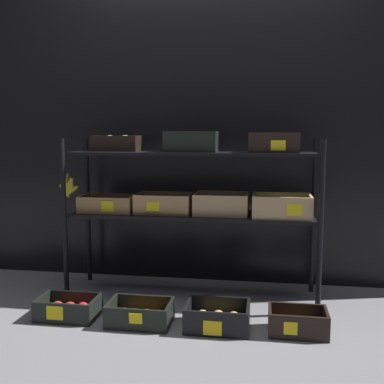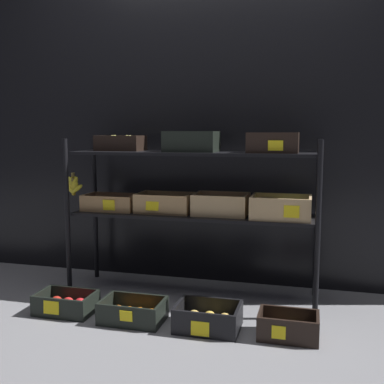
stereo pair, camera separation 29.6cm
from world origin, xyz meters
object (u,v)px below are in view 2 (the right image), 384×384
crate_ground_tangerine (133,313)px  crate_ground_apple_gold (208,320)px  crate_ground_kiwi (288,328)px  crate_ground_apple_red (66,305)px  display_rack (194,186)px

crate_ground_tangerine → crate_ground_apple_gold: crate_ground_apple_gold is taller
crate_ground_apple_gold → crate_ground_kiwi: (0.43, 0.00, -0.00)m
crate_ground_apple_gold → crate_ground_kiwi: size_ratio=1.12×
crate_ground_apple_red → crate_ground_tangerine: bearing=-2.4°
crate_ground_tangerine → display_rack: bearing=64.8°
crate_ground_apple_gold → crate_ground_tangerine: bearing=-179.0°
crate_ground_apple_red → crate_ground_apple_gold: size_ratio=0.98×
crate_ground_kiwi → crate_ground_apple_gold: bearing=-179.9°
crate_ground_apple_red → crate_ground_apple_gold: 0.87m
crate_ground_apple_red → crate_ground_tangerine: (0.43, -0.02, -0.00)m
crate_ground_kiwi → display_rack: bearing=142.6°
crate_ground_apple_red → crate_ground_apple_gold: (0.87, -0.01, 0.00)m
crate_ground_tangerine → crate_ground_apple_gold: size_ratio=1.02×
crate_ground_tangerine → crate_ground_kiwi: 0.87m
crate_ground_apple_red → crate_ground_kiwi: crate_ground_kiwi is taller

